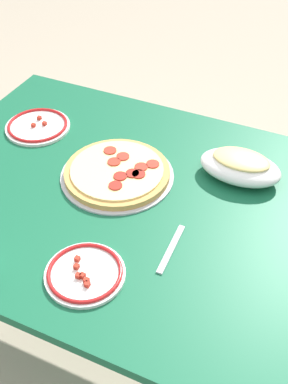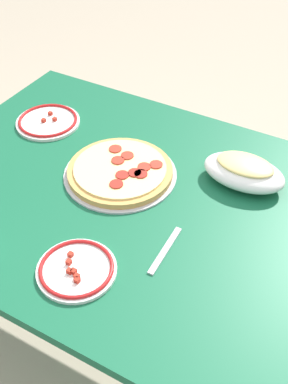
{
  "view_description": "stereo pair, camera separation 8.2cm",
  "coord_description": "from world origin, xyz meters",
  "px_view_note": "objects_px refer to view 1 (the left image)",
  "views": [
    {
      "loc": [
        -0.42,
        0.91,
        1.67
      ],
      "look_at": [
        0.0,
        0.0,
        0.77
      ],
      "focal_mm": 45.51,
      "sensor_mm": 36.0,
      "label": 1
    },
    {
      "loc": [
        -0.49,
        0.87,
        1.67
      ],
      "look_at": [
        0.0,
        0.0,
        0.77
      ],
      "focal_mm": 45.51,
      "sensor_mm": 36.0,
      "label": 2
    }
  ],
  "objects_px": {
    "dining_table": "(144,227)",
    "pepperoni_pizza": "(117,173)",
    "side_plate_near": "(38,126)",
    "side_plate_far": "(85,273)",
    "baked_pasta_dish": "(240,166)"
  },
  "relations": [
    {
      "from": "dining_table",
      "to": "side_plate_far",
      "type": "height_order",
      "value": "side_plate_far"
    },
    {
      "from": "pepperoni_pizza",
      "to": "side_plate_near",
      "type": "distance_m",
      "value": 0.37
    },
    {
      "from": "side_plate_near",
      "to": "side_plate_far",
      "type": "xyz_separation_m",
      "value": [
        -0.45,
        0.47,
        0.0
      ]
    },
    {
      "from": "pepperoni_pizza",
      "to": "side_plate_near",
      "type": "bearing_deg",
      "value": -17.57
    },
    {
      "from": "dining_table",
      "to": "side_plate_far",
      "type": "distance_m",
      "value": 0.32
    },
    {
      "from": "dining_table",
      "to": "pepperoni_pizza",
      "type": "distance_m",
      "value": 0.18
    },
    {
      "from": "dining_table",
      "to": "side_plate_near",
      "type": "distance_m",
      "value": 0.51
    },
    {
      "from": "pepperoni_pizza",
      "to": "side_plate_near",
      "type": "xyz_separation_m",
      "value": [
        0.36,
        -0.11,
        -0.01
      ]
    },
    {
      "from": "dining_table",
      "to": "pepperoni_pizza",
      "type": "xyz_separation_m",
      "value": [
        0.11,
        -0.06,
        0.13
      ]
    },
    {
      "from": "pepperoni_pizza",
      "to": "side_plate_far",
      "type": "bearing_deg",
      "value": 105.03
    },
    {
      "from": "baked_pasta_dish",
      "to": "side_plate_near",
      "type": "xyz_separation_m",
      "value": [
        0.68,
        0.04,
        -0.03
      ]
    },
    {
      "from": "dining_table",
      "to": "baked_pasta_dish",
      "type": "height_order",
      "value": "baked_pasta_dish"
    },
    {
      "from": "baked_pasta_dish",
      "to": "side_plate_near",
      "type": "bearing_deg",
      "value": 3.08
    },
    {
      "from": "dining_table",
      "to": "pepperoni_pizza",
      "type": "relative_size",
      "value": 4.13
    },
    {
      "from": "side_plate_near",
      "to": "baked_pasta_dish",
      "type": "bearing_deg",
      "value": -176.92
    }
  ]
}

